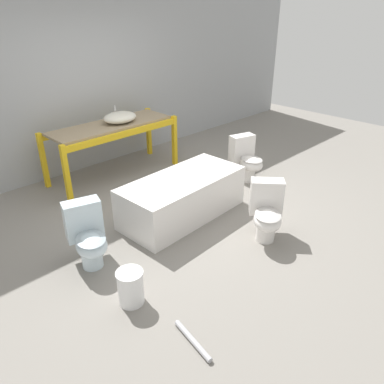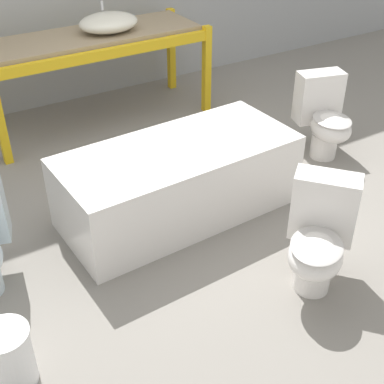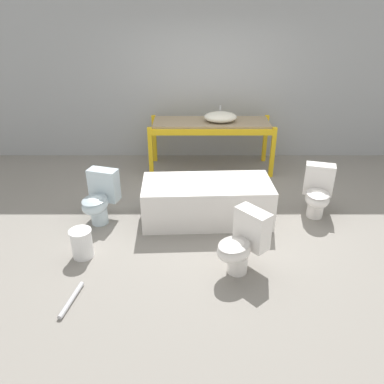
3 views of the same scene
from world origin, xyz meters
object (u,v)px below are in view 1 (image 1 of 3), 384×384
object	(u,v)px
bathtub_main	(183,194)
toilet_near	(88,236)
sink_basin	(120,117)
bucket_white	(131,287)
toilet_far	(267,212)
toilet_extra	(247,158)

from	to	relation	value
bathtub_main	toilet_near	bearing A→B (deg)	179.33
sink_basin	toilet_near	world-z (taller)	sink_basin
toilet_near	bucket_white	distance (m)	0.82
toilet_near	toilet_far	xyz separation A→B (m)	(1.76, -1.03, 0.00)
toilet_near	bucket_white	bearing A→B (deg)	-76.88
sink_basin	bucket_white	size ratio (longest dim) A/B	1.55
toilet_near	toilet_extra	world-z (taller)	same
bucket_white	toilet_near	bearing A→B (deg)	86.46
sink_basin	bucket_white	xyz separation A→B (m)	(-1.74, -2.55, -0.76)
toilet_extra	toilet_far	bearing A→B (deg)	-118.18
bathtub_main	toilet_far	size ratio (longest dim) A/B	2.49
toilet_far	sink_basin	bearing A→B (deg)	140.70
sink_basin	toilet_near	xyz separation A→B (m)	(-1.69, -1.75, -0.59)
toilet_near	bucket_white	world-z (taller)	toilet_near
toilet_extra	bucket_white	xyz separation A→B (m)	(-2.98, -0.97, -0.17)
bathtub_main	bucket_white	size ratio (longest dim) A/B	4.91
sink_basin	toilet_far	distance (m)	2.84
toilet_far	toilet_extra	xyz separation A→B (m)	(1.17, 1.20, 0.00)
sink_basin	toilet_extra	xyz separation A→B (m)	(1.24, -1.58, -0.59)
toilet_near	bucket_white	size ratio (longest dim) A/B	1.97
bathtub_main	toilet_far	world-z (taller)	toilet_far
bathtub_main	toilet_far	bearing A→B (deg)	-74.89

